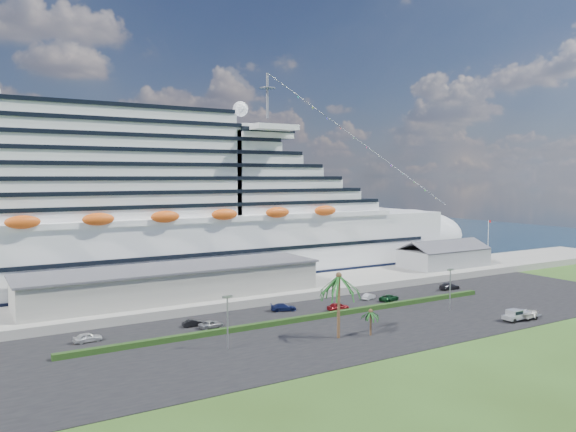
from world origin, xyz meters
TOP-DOWN VIEW (x-y plane):
  - ground at (0.00, 0.00)m, footprint 420.00×420.00m
  - asphalt_lot at (0.00, 11.00)m, footprint 140.00×38.00m
  - wharf at (0.00, 40.00)m, footprint 240.00×20.00m
  - water at (0.00, 130.00)m, footprint 420.00×160.00m
  - cruise_ship at (-21.53, 64.00)m, footprint 191.00×38.00m
  - terminal_building at (-25.00, 40.00)m, footprint 61.00×15.00m
  - port_shed at (52.00, 40.00)m, footprint 24.00×12.31m
  - flagpole at (70.04, 40.00)m, footprint 1.08×0.16m
  - hedge at (-8.00, 16.00)m, footprint 88.00×1.10m
  - lamp_post_left at (-28.00, 8.00)m, footprint 1.60×0.35m
  - lamp_post_right at (20.00, 8.00)m, footprint 1.60×0.35m
  - palm_tall at (-10.00, 4.00)m, footprint 8.82×8.82m
  - palm_short at (-4.50, 2.50)m, footprint 3.53×3.53m
  - parked_car_0 at (-45.66, 22.72)m, footprint 4.55×2.09m
  - parked_car_1 at (-27.83, 22.88)m, footprint 3.77×1.44m
  - parked_car_2 at (-25.39, 20.39)m, footprint 4.56×2.41m
  - parked_car_3 at (-8.35, 24.49)m, footprint 5.47×3.68m
  - parked_car_4 at (1.11, 19.33)m, footprint 4.64×1.98m
  - parked_car_5 at (12.62, 23.96)m, footprint 4.05×2.66m
  - parked_car_6 at (15.42, 20.60)m, footprint 5.34×3.40m
  - parked_car_7 at (35.44, 22.43)m, footprint 5.38×2.19m
  - pickup_truck at (24.43, -3.93)m, footprint 5.99×2.40m
  - boat_trailer at (27.48, -4.54)m, footprint 6.38×4.59m

SIDE VIEW (x-z plane):
  - ground at x=0.00m, z-range 0.00..0.00m
  - water at x=0.00m, z-range 0.00..0.02m
  - asphalt_lot at x=0.00m, z-range 0.00..0.12m
  - hedge at x=-8.00m, z-range 0.12..1.02m
  - parked_car_2 at x=-25.39m, z-range 0.12..1.34m
  - parked_car_1 at x=-27.83m, z-range 0.12..1.35m
  - parked_car_5 at x=12.62m, z-range 0.12..1.38m
  - parked_car_6 at x=15.42m, z-range 0.12..1.49m
  - parked_car_3 at x=-8.35m, z-range 0.12..1.59m
  - parked_car_0 at x=-45.66m, z-range 0.12..1.63m
  - parked_car_7 at x=35.44m, z-range 0.12..1.68m
  - wharf at x=0.00m, z-range 0.00..1.80m
  - parked_car_4 at x=1.11m, z-range 0.12..1.68m
  - pickup_truck at x=24.43m, z-range 0.22..2.33m
  - boat_trailer at x=27.48m, z-range 0.41..2.19m
  - palm_short at x=-4.50m, z-range 1.38..5.95m
  - port_shed at x=52.00m, z-range 0.71..8.08m
  - terminal_building at x=-25.00m, z-range 1.86..8.16m
  - lamp_post_left at x=-28.00m, z-range 1.21..9.48m
  - lamp_post_right at x=20.00m, z-range 1.21..9.48m
  - flagpole at x=70.04m, z-range 2.27..14.27m
  - palm_tall at x=-10.00m, z-range 3.64..14.77m
  - cruise_ship at x=-21.53m, z-range -10.31..43.69m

